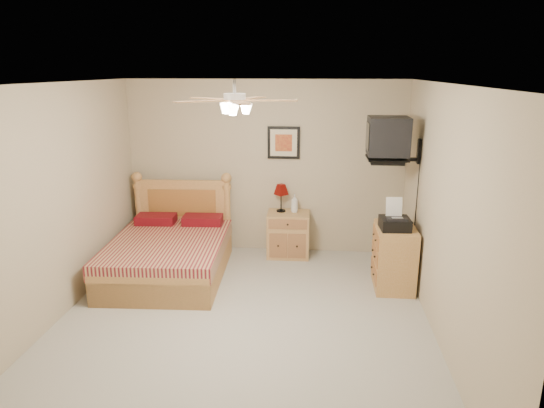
{
  "coord_description": "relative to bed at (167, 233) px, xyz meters",
  "views": [
    {
      "loc": [
        0.77,
        -4.62,
        2.63
      ],
      "look_at": [
        0.23,
        0.9,
        1.08
      ],
      "focal_mm": 32.0,
      "sensor_mm": 36.0,
      "label": 1
    }
  ],
  "objects": [
    {
      "name": "floor",
      "position": [
        1.15,
        -1.12,
        -0.6
      ],
      "size": [
        4.5,
        4.5,
        0.0
      ],
      "primitive_type": "plane",
      "color": "#9E9A8F",
      "rests_on": "ground"
    },
    {
      "name": "ceiling",
      "position": [
        1.15,
        -1.12,
        1.9
      ],
      "size": [
        4.0,
        4.5,
        0.04
      ],
      "primitive_type": "cube",
      "color": "white",
      "rests_on": "ground"
    },
    {
      "name": "wall_back",
      "position": [
        1.15,
        1.13,
        0.65
      ],
      "size": [
        4.0,
        0.04,
        2.5
      ],
      "primitive_type": "cube",
      "color": "tan",
      "rests_on": "ground"
    },
    {
      "name": "wall_front",
      "position": [
        1.15,
        -3.37,
        0.65
      ],
      "size": [
        4.0,
        0.04,
        2.5
      ],
      "primitive_type": "cube",
      "color": "tan",
      "rests_on": "ground"
    },
    {
      "name": "wall_left",
      "position": [
        -0.85,
        -1.12,
        0.65
      ],
      "size": [
        0.04,
        4.5,
        2.5
      ],
      "primitive_type": "cube",
      "color": "tan",
      "rests_on": "ground"
    },
    {
      "name": "wall_right",
      "position": [
        3.15,
        -1.12,
        0.65
      ],
      "size": [
        0.04,
        4.5,
        2.5
      ],
      "primitive_type": "cube",
      "color": "tan",
      "rests_on": "ground"
    },
    {
      "name": "bed",
      "position": [
        0.0,
        0.0,
        0.0
      ],
      "size": [
        1.5,
        1.92,
        1.2
      ],
      "primitive_type": null,
      "rotation": [
        0.0,
        0.0,
        0.05
      ],
      "color": "#A77C43",
      "rests_on": "ground"
    },
    {
      "name": "nightstand",
      "position": [
        1.51,
        0.88,
        -0.28
      ],
      "size": [
        0.61,
        0.46,
        0.65
      ],
      "primitive_type": "cube",
      "rotation": [
        0.0,
        0.0,
        0.02
      ],
      "color": "#A57645",
      "rests_on": "ground"
    },
    {
      "name": "table_lamp",
      "position": [
        1.4,
        0.94,
        0.25
      ],
      "size": [
        0.23,
        0.23,
        0.4
      ],
      "primitive_type": null,
      "rotation": [
        0.0,
        0.0,
        -0.04
      ],
      "color": "#5B0804",
      "rests_on": "nightstand"
    },
    {
      "name": "lotion_bottle",
      "position": [
        1.59,
        0.93,
        0.18
      ],
      "size": [
        0.1,
        0.11,
        0.26
      ],
      "primitive_type": "imported",
      "rotation": [
        0.0,
        0.0,
        -0.05
      ],
      "color": "silver",
      "rests_on": "nightstand"
    },
    {
      "name": "framed_picture",
      "position": [
        1.42,
        1.11,
        1.02
      ],
      "size": [
        0.46,
        0.04,
        0.46
      ],
      "primitive_type": "cube",
      "color": "black",
      "rests_on": "wall_back"
    },
    {
      "name": "dresser",
      "position": [
        2.88,
        -0.05,
        -0.21
      ],
      "size": [
        0.46,
        0.67,
        0.79
      ],
      "primitive_type": "cube",
      "rotation": [
        0.0,
        0.0,
        0.0
      ],
      "color": "#AA7332",
      "rests_on": "ground"
    },
    {
      "name": "fax_machine",
      "position": [
        2.84,
        -0.14,
        0.37
      ],
      "size": [
        0.37,
        0.39,
        0.36
      ],
      "primitive_type": null,
      "rotation": [
        0.0,
        0.0,
        0.06
      ],
      "color": "black",
      "rests_on": "dresser"
    },
    {
      "name": "magazine_lower",
      "position": [
        2.86,
        0.16,
        0.2
      ],
      "size": [
        0.22,
        0.27,
        0.02
      ],
      "primitive_type": "imported",
      "rotation": [
        0.0,
        0.0,
        0.22
      ],
      "color": "beige",
      "rests_on": "dresser"
    },
    {
      "name": "magazine_upper",
      "position": [
        2.86,
        0.17,
        0.22
      ],
      "size": [
        0.26,
        0.32,
        0.02
      ],
      "primitive_type": "imported",
      "rotation": [
        0.0,
        0.0,
        -0.19
      ],
      "color": "tan",
      "rests_on": "magazine_lower"
    },
    {
      "name": "wall_tv",
      "position": [
        2.9,
        0.22,
        1.21
      ],
      "size": [
        0.56,
        0.46,
        0.58
      ],
      "primitive_type": null,
      "color": "black",
      "rests_on": "wall_right"
    },
    {
      "name": "ceiling_fan",
      "position": [
        1.15,
        -1.32,
        1.76
      ],
      "size": [
        1.14,
        1.14,
        0.28
      ],
      "primitive_type": null,
      "color": "white",
      "rests_on": "ceiling"
    }
  ]
}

